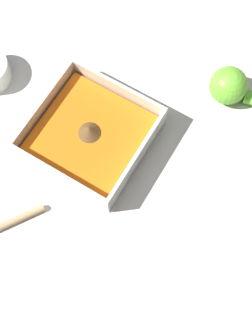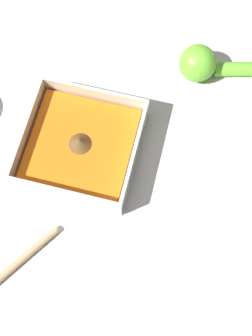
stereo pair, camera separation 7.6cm
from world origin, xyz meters
name	(u,v)px [view 1 (the left image)]	position (x,y,z in m)	size (l,w,h in m)	color
ground_plane	(97,122)	(0.00, 0.00, 0.00)	(4.00, 4.00, 0.00)	beige
square_dish	(90,136)	(-0.01, 0.03, 0.02)	(0.19, 0.19, 0.06)	silver
lemon_squeezer	(245,91)	(-0.20, -0.17, 0.03)	(0.22, 0.09, 0.07)	#6BC633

